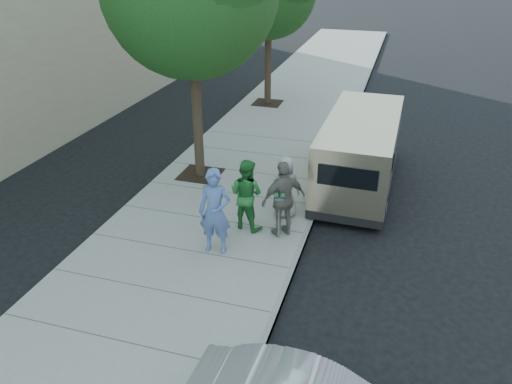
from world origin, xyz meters
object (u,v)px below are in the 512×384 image
at_px(parking_meter, 279,204).
at_px(person_striped_polo, 284,199).
at_px(person_officer, 215,212).
at_px(person_green_shirt, 246,194).
at_px(person_gray_shirt, 285,187).
at_px(van, 360,150).

distance_m(parking_meter, person_striped_polo, 0.19).
height_order(parking_meter, person_striped_polo, person_striped_polo).
relative_size(person_officer, person_striped_polo, 1.07).
xyz_separation_m(parking_meter, person_officer, (-1.23, -0.93, 0.09)).
distance_m(person_green_shirt, person_striped_polo, 0.95).
bearing_deg(person_green_shirt, person_officer, 89.57).
bearing_deg(person_gray_shirt, person_striped_polo, 74.72).
height_order(van, person_gray_shirt, van).
xyz_separation_m(parking_meter, person_green_shirt, (-0.89, 0.28, -0.02)).
height_order(van, person_green_shirt, van).
relative_size(van, person_gray_shirt, 3.53).
distance_m(van, person_green_shirt, 4.13).
distance_m(parking_meter, person_green_shirt, 0.93).
height_order(person_officer, person_green_shirt, person_officer).
xyz_separation_m(van, person_striped_polo, (-1.40, -3.50, -0.02)).
distance_m(van, person_striped_polo, 3.77).
bearing_deg(person_striped_polo, person_green_shirt, -47.04).
bearing_deg(person_officer, van, 54.77).
distance_m(parking_meter, person_gray_shirt, 1.10).
height_order(person_officer, person_striped_polo, person_officer).
xyz_separation_m(van, person_officer, (-2.68, -4.61, 0.04)).
bearing_deg(parking_meter, van, 55.96).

